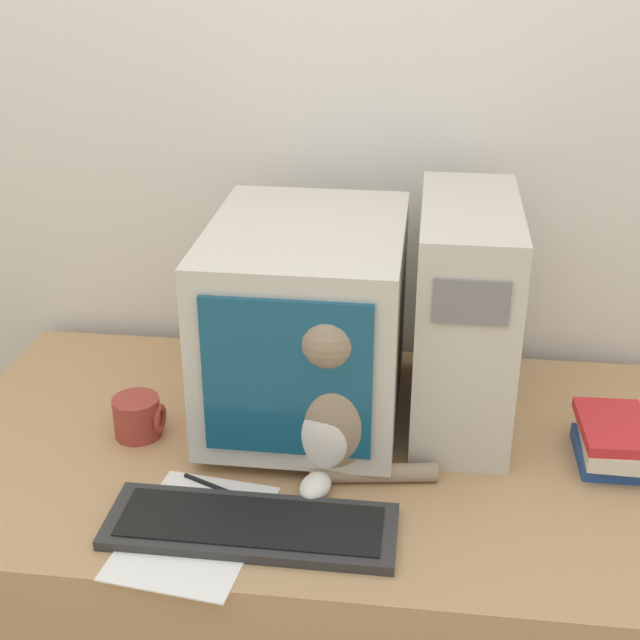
{
  "coord_description": "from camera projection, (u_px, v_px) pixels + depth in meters",
  "views": [
    {
      "loc": [
        0.19,
        -1.01,
        1.73
      ],
      "look_at": [
        0.01,
        0.43,
        1.03
      ],
      "focal_mm": 50.0,
      "sensor_mm": 36.0,
      "label": 1
    }
  ],
  "objects": [
    {
      "name": "wall_back",
      "position": [
        342.0,
        139.0,
        1.92
      ],
      "size": [
        7.0,
        0.05,
        2.5
      ],
      "color": "silver",
      "rests_on": "ground_plane"
    },
    {
      "name": "mug",
      "position": [
        138.0,
        417.0,
        1.72
      ],
      "size": [
        0.1,
        0.09,
        0.08
      ],
      "color": "#9E382D",
      "rests_on": "desk"
    },
    {
      "name": "cat",
      "position": [
        334.0,
        401.0,
        1.56
      ],
      "size": [
        0.3,
        0.23,
        0.35
      ],
      "rotation": [
        0.0,
        0.0,
        -0.25
      ],
      "color": "gray",
      "rests_on": "desk"
    },
    {
      "name": "keyboard",
      "position": [
        251.0,
        526.0,
        1.47
      ],
      "size": [
        0.48,
        0.16,
        0.02
      ],
      "color": "#2D2D2D",
      "rests_on": "desk"
    },
    {
      "name": "book_stack",
      "position": [
        613.0,
        441.0,
        1.64
      ],
      "size": [
        0.13,
        0.19,
        0.08
      ],
      "color": "#234793",
      "rests_on": "desk"
    },
    {
      "name": "crt_monitor",
      "position": [
        306.0,
        322.0,
        1.71
      ],
      "size": [
        0.36,
        0.48,
        0.4
      ],
      "color": "beige",
      "rests_on": "desk"
    },
    {
      "name": "computer_tower",
      "position": [
        464.0,
        314.0,
        1.71
      ],
      "size": [
        0.18,
        0.43,
        0.44
      ],
      "color": "beige",
      "rests_on": "desk"
    },
    {
      "name": "desk",
      "position": [
        315.0,
        601.0,
        1.87
      ],
      "size": [
        1.43,
        0.82,
        0.78
      ],
      "color": "tan",
      "rests_on": "ground_plane"
    },
    {
      "name": "pen",
      "position": [
        214.0,
        487.0,
        1.57
      ],
      "size": [
        0.12,
        0.06,
        0.01
      ],
      "color": "black",
      "rests_on": "desk"
    },
    {
      "name": "paper_sheet",
      "position": [
        194.0,
        531.0,
        1.47
      ],
      "size": [
        0.24,
        0.32,
        0.0
      ],
      "color": "white",
      "rests_on": "desk"
    }
  ]
}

